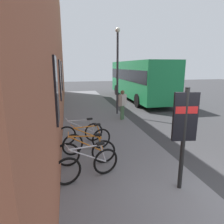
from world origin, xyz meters
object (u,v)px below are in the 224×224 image
bicycle_beside_lamp (88,141)px  city_bus (139,78)px  transit_info_sign (185,124)px  bicycle_end_of_row (81,133)px  bicycle_mid_rack (88,165)px  pedestrian_crossing_street (122,102)px  street_lamp (118,64)px  bicycle_far_end (86,152)px

bicycle_beside_lamp → city_bus: (10.47, -5.63, 1.41)m
transit_info_sign → bicycle_end_of_row: bearing=31.8°
bicycle_end_of_row → bicycle_mid_rack: bearing=180.0°
bicycle_mid_rack → bicycle_end_of_row: (2.53, -0.00, -0.00)m
bicycle_mid_rack → pedestrian_crossing_street: bearing=-24.2°
bicycle_end_of_row → transit_info_sign: size_ratio=0.73×
bicycle_mid_rack → street_lamp: (6.81, -2.51, 2.55)m
bicycle_end_of_row → city_bus: size_ratio=0.17×
transit_info_sign → city_bus: city_bus is taller
transit_info_sign → city_bus: bearing=-15.9°
bicycle_far_end → bicycle_end_of_row: same height
bicycle_mid_rack → pedestrian_crossing_street: size_ratio=1.08×
bicycle_far_end → street_lamp: street_lamp is taller
bicycle_end_of_row → transit_info_sign: transit_info_sign is taller
bicycle_beside_lamp → transit_info_sign: (-2.54, -1.92, 1.21)m
bicycle_far_end → transit_info_sign: (-1.64, -2.06, 1.21)m
bicycle_end_of_row → street_lamp: size_ratio=0.35×
pedestrian_crossing_street → street_lamp: 2.42m
bicycle_mid_rack → bicycle_far_end: same height
bicycle_far_end → city_bus: bearing=-26.9°
bicycle_beside_lamp → pedestrian_crossing_street: 4.39m
bicycle_far_end → pedestrian_crossing_street: bearing=-27.4°
bicycle_far_end → street_lamp: (6.02, -2.47, 2.55)m
transit_info_sign → pedestrian_crossing_street: transit_info_sign is taller
bicycle_mid_rack → city_bus: (12.15, -5.81, 1.41)m
transit_info_sign → street_lamp: street_lamp is taller
city_bus → street_lamp: (-5.35, 3.30, 1.14)m
pedestrian_crossing_street → transit_info_sign: bearing=176.9°
transit_info_sign → city_bus: (13.01, -3.71, 0.20)m
pedestrian_crossing_street → bicycle_mid_rack: bearing=155.8°
bicycle_end_of_row → bicycle_beside_lamp: bearing=-167.9°
transit_info_sign → street_lamp: size_ratio=0.49×
bicycle_far_end → bicycle_end_of_row: bearing=1.2°
bicycle_mid_rack → pedestrian_crossing_street: 5.96m
bicycle_beside_lamp → bicycle_mid_rack: bearing=173.9°
bicycle_mid_rack → bicycle_far_end: size_ratio=0.97×
bicycle_mid_rack → bicycle_beside_lamp: 1.69m
bicycle_end_of_row → transit_info_sign: bearing=-148.2°
bicycle_mid_rack → city_bus: 13.54m
city_bus → street_lamp: 6.39m
bicycle_far_end → transit_info_sign: transit_info_sign is taller
bicycle_far_end → pedestrian_crossing_street: size_ratio=1.11×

